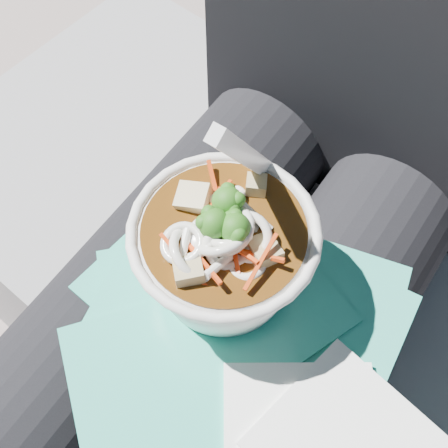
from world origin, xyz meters
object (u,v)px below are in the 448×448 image
Objects in this scene: person_body at (264,250)px; plastic_bag at (228,325)px; udon_bowl at (224,250)px; lap at (215,324)px; stone_ledge at (272,326)px.

person_body is 0.14m from plastic_bag.
lap is at bearing -114.05° from udon_bowl.
plastic_bag is at bearing -74.99° from person_body.
person_body is at bearing -90.00° from stone_ledge.
person_body reaches higher than stone_ledge.
stone_ledge is 0.97× the size of person_body.
udon_bowl reaches higher than lap.
plastic_bag is 1.72× the size of udon_bowl.
plastic_bag reaches higher than lap.
stone_ledge is at bearing 90.00° from lap.
plastic_bag is (0.03, -0.17, 0.41)m from stone_ledge.
udon_bowl is at bearing 129.10° from plastic_bag.
plastic_bag is (0.03, -0.11, 0.07)m from person_body.
lap is 2.41× the size of udon_bowl.
person_body is at bearing 105.01° from plastic_bag.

